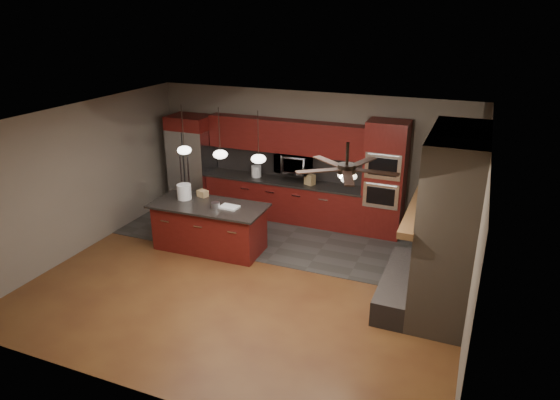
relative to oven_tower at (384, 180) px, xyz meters
The scene contains 22 objects.
ground 3.40m from the oven_tower, 122.27° to the right, with size 7.00×7.00×0.00m, color brown.
ceiling 3.57m from the oven_tower, 122.27° to the right, with size 7.00×6.00×0.02m, color white.
back_wall 1.74m from the oven_tower, 169.75° to the left, with size 7.00×0.02×2.80m, color #6D6357.
right_wall 3.25m from the oven_tower, 56.24° to the right, with size 0.02×6.00×2.80m, color #6D6357.
left_wall 5.86m from the oven_tower, 152.62° to the right, with size 0.02×6.00×2.80m, color #6D6357.
slate_tile_patch 2.26m from the oven_tower, 152.30° to the right, with size 7.00×2.40×0.01m, color #363431.
fireplace_column 2.66m from the oven_tower, 59.73° to the right, with size 1.30×2.10×2.80m.
back_cabinetry 2.20m from the oven_tower, behind, with size 3.59×0.64×2.20m.
oven_tower is the anchor object (origin of this frame).
microwave 1.98m from the oven_tower, behind, with size 0.73×0.41×0.50m, color silver.
refrigerator 4.42m from the oven_tower, behind, with size 0.93×0.75×2.16m.
kitchen_island 3.59m from the oven_tower, 146.65° to the right, with size 2.23×1.06×0.92m.
white_bucket 3.97m from the oven_tower, 152.54° to the right, with size 0.27×0.27×0.30m, color white.
paint_can 3.41m from the oven_tower, 143.52° to the right, with size 0.16×0.16×0.11m, color #A8A7AC.
paint_tray 3.16m from the oven_tower, 142.37° to the right, with size 0.34×0.24×0.03m, color white.
cardboard_box 3.63m from the oven_tower, 154.13° to the right, with size 0.20×0.14×0.13m, color tan.
counter_bucket 2.84m from the oven_tower, behind, with size 0.22×0.22×0.25m, color white.
counter_box 1.57m from the oven_tower, behind, with size 0.20×0.15×0.22m, color #9F8252.
pendant_left 3.97m from the oven_tower, 149.26° to the right, with size 0.26×0.26×0.92m.
pendant_center 3.37m from the oven_tower, 142.53° to the right, with size 0.26×0.26×0.92m.
pendant_right 2.83m from the oven_tower, 132.87° to the right, with size 0.26×0.26×0.92m.
ceiling_fan 3.72m from the oven_tower, 88.36° to the right, with size 1.27×1.33×0.41m.
Camera 1 is at (3.34, -6.85, 4.39)m, focal length 32.00 mm.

